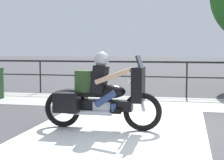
# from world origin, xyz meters

# --- Properties ---
(ground_plane) EXTENTS (120.00, 120.00, 0.00)m
(ground_plane) POSITION_xyz_m (0.00, 0.00, 0.00)
(ground_plane) COLOR #424244
(sidewalk_band) EXTENTS (44.00, 2.40, 0.01)m
(sidewalk_band) POSITION_xyz_m (0.00, 3.40, 0.01)
(sidewalk_band) COLOR #A8A59E
(sidewalk_band) RESTS_ON ground
(crosswalk_band) EXTENTS (3.32, 6.00, 0.01)m
(crosswalk_band) POSITION_xyz_m (-1.25, -0.20, 0.00)
(crosswalk_band) COLOR silver
(crosswalk_band) RESTS_ON ground
(fence_railing) EXTENTS (36.00, 0.05, 1.15)m
(fence_railing) POSITION_xyz_m (0.00, 4.92, 0.91)
(fence_railing) COLOR black
(fence_railing) RESTS_ON ground
(motorcycle) EXTENTS (2.33, 0.76, 1.50)m
(motorcycle) POSITION_xyz_m (-1.59, -0.04, 0.67)
(motorcycle) COLOR black
(motorcycle) RESTS_ON ground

